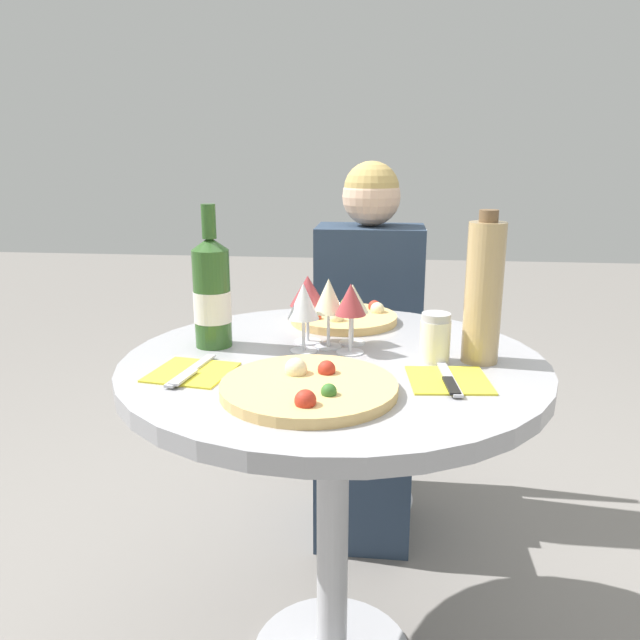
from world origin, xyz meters
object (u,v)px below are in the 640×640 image
Objects in this scene: chair_behind_diner at (368,372)px; wine_bottle at (212,293)px; dining_table at (333,415)px; pizza_large at (309,387)px; seated_diner at (367,367)px; tall_carafe at (484,292)px.

chair_behind_diner is 0.93m from wine_bottle.
pizza_large reaches higher than dining_table.
seated_diner reaches higher than wine_bottle.
seated_diner is 3.63× the size of pizza_large.
pizza_large is at bearing -146.81° from tall_carafe.
dining_table is 0.95× the size of chair_behind_diner.
seated_diner is (-0.00, -0.15, 0.07)m from chair_behind_diner.
pizza_large is 0.38m from wine_bottle.
chair_behind_diner is at bearing 85.63° from pizza_large.
seated_diner is at bearing 90.00° from chair_behind_diner.
pizza_large is 0.42m from tall_carafe.
pizza_large is 1.02× the size of wine_bottle.
pizza_large is (-0.03, -0.20, 0.14)m from dining_table.
dining_table is 0.83m from chair_behind_diner.
dining_table is 0.76× the size of seated_diner.
wine_bottle is at bearing 167.83° from dining_table.
dining_table is 2.84× the size of wine_bottle.
wine_bottle is (-0.25, 0.26, 0.11)m from pizza_large.
tall_carafe reaches higher than chair_behind_diner.
dining_table is 0.25m from pizza_large.
dining_table is at bearing 82.34° from pizza_large.
wine_bottle reaches higher than chair_behind_diner.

